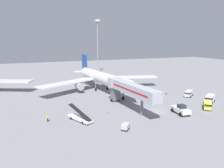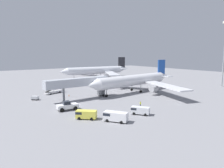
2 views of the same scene
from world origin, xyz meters
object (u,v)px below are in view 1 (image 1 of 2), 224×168
jet_bridge (129,89)px  service_van_mid_left (208,105)px  ground_crew_worker_midground (167,92)px  belt_loader_truck (80,118)px  pushback_tug (181,109)px  baggage_cart_rear_left (125,126)px  airplane_at_gate (102,78)px  ground_crew_worker_foreground (48,118)px  service_van_outer_left (210,99)px  service_van_far_center (189,93)px  apron_light_mast (97,37)px  safety_cone_alpha (108,112)px

jet_bridge → service_van_mid_left: size_ratio=4.77×
ground_crew_worker_midground → belt_loader_truck: bearing=-158.9°
pushback_tug → baggage_cart_rear_left: bearing=-167.7°
airplane_at_gate → ground_crew_worker_midground: size_ratio=27.76×
ground_crew_worker_foreground → ground_crew_worker_midground: ground_crew_worker_foreground is taller
jet_bridge → service_van_outer_left: (25.46, -4.43, -4.27)m
pushback_tug → service_van_mid_left: 9.67m
service_van_far_center → apron_light_mast: size_ratio=0.16×
ground_crew_worker_midground → jet_bridge: bearing=-155.2°
service_van_far_center → service_van_outer_left: service_van_outer_left is taller
belt_loader_truck → apron_light_mast: size_ratio=0.26×
service_van_far_center → service_van_mid_left: service_van_mid_left is taller
belt_loader_truck → service_van_mid_left: belt_loader_truck is taller
airplane_at_gate → service_van_outer_left: 37.62m
pushback_tug → safety_cone_alpha: bearing=155.2°
service_van_outer_left → ground_crew_worker_midground: service_van_outer_left is taller
belt_loader_truck → apron_light_mast: 79.05m
service_van_outer_left → service_van_far_center: bearing=95.1°
airplane_at_gate → ground_crew_worker_midground: 24.11m
jet_bridge → ground_crew_worker_midground: bearing=24.8°
jet_bridge → ground_crew_worker_foreground: 22.84m
ground_crew_worker_foreground → apron_light_mast: size_ratio=0.06×
jet_bridge → baggage_cart_rear_left: jet_bridge is taller
service_van_outer_left → belt_loader_truck: bearing=179.9°
service_van_outer_left → safety_cone_alpha: bearing=175.0°
belt_loader_truck → service_van_far_center: 40.72m
service_van_outer_left → ground_crew_worker_midground: size_ratio=3.22×
service_van_mid_left → baggage_cart_rear_left: size_ratio=1.91×
ground_crew_worker_midground → safety_cone_alpha: bearing=-158.0°
pushback_tug → ground_crew_worker_midground: bearing=63.6°
apron_light_mast → ground_crew_worker_foreground: bearing=-117.7°
service_van_far_center → ground_crew_worker_midground: (-5.25, 5.09, -0.21)m
service_van_outer_left → ground_crew_worker_midground: bearing=114.1°
ground_crew_worker_midground → apron_light_mast: 60.98m
airplane_at_gate → service_van_far_center: bearing=-39.6°
service_van_mid_left → apron_light_mast: apron_light_mast is taller
pushback_tug → apron_light_mast: size_ratio=0.20×
jet_bridge → safety_cone_alpha: jet_bridge is taller
service_van_mid_left → service_van_outer_left: (5.51, 4.54, 0.11)m
jet_bridge → service_van_far_center: (24.71, 3.92, -4.43)m
airplane_at_gate → ground_crew_worker_foreground: 34.77m
service_van_mid_left → baggage_cart_rear_left: bearing=-170.9°
pushback_tug → ground_crew_worker_midground: size_ratio=3.35×
service_van_mid_left → apron_light_mast: bearing=94.7°
service_van_far_center → belt_loader_truck: bearing=-168.2°
pushback_tug → apron_light_mast: apron_light_mast is taller
belt_loader_truck → service_van_outer_left: bearing=-0.1°
jet_bridge → baggage_cart_rear_left: bearing=-119.3°
airplane_at_gate → service_van_mid_left: size_ratio=10.05×
belt_loader_truck → service_van_mid_left: 35.40m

